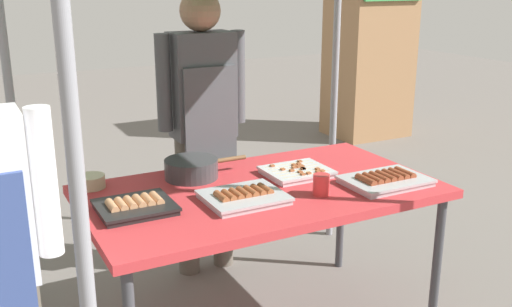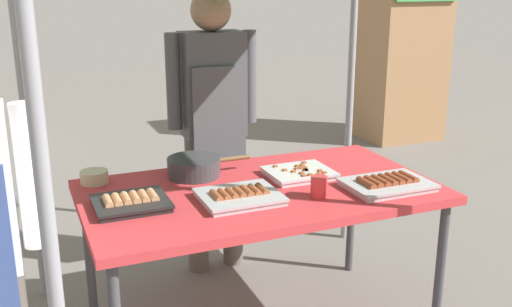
{
  "view_description": "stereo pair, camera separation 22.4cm",
  "coord_description": "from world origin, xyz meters",
  "px_view_note": "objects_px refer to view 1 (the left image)",
  "views": [
    {
      "loc": [
        -1.2,
        -2.25,
        1.68
      ],
      "look_at": [
        0.0,
        0.05,
        0.9
      ],
      "focal_mm": 41.67,
      "sensor_mm": 36.0,
      "label": 1
    },
    {
      "loc": [
        -1.0,
        -2.35,
        1.68
      ],
      "look_at": [
        0.0,
        0.05,
        0.9
      ],
      "focal_mm": 41.67,
      "sensor_mm": 36.0,
      "label": 2
    }
  ],
  "objects_px": {
    "tray_spring_rolls": "(135,206)",
    "neighbor_stall_right": "(370,41)",
    "vendor_woman": "(203,112)",
    "tray_pork_links": "(385,180)",
    "drink_cup_near_edge": "(321,185)",
    "cooking_wok": "(192,168)",
    "condiment_bowl": "(91,182)",
    "stall_table": "(261,198)",
    "tray_meat_skewers": "(297,172)",
    "tray_grilled_sausages": "(244,197)"
  },
  "relations": [
    {
      "from": "tray_spring_rolls",
      "to": "neighbor_stall_right",
      "type": "distance_m",
      "value": 4.45
    },
    {
      "from": "tray_spring_rolls",
      "to": "vendor_woman",
      "type": "height_order",
      "value": "vendor_woman"
    },
    {
      "from": "tray_pork_links",
      "to": "tray_spring_rolls",
      "type": "height_order",
      "value": "same"
    },
    {
      "from": "tray_spring_rolls",
      "to": "drink_cup_near_edge",
      "type": "distance_m",
      "value": 0.81
    },
    {
      "from": "cooking_wok",
      "to": "condiment_bowl",
      "type": "distance_m",
      "value": 0.47
    },
    {
      "from": "stall_table",
      "to": "tray_meat_skewers",
      "type": "height_order",
      "value": "tray_meat_skewers"
    },
    {
      "from": "tray_meat_skewers",
      "to": "stall_table",
      "type": "bearing_deg",
      "value": -162.11
    },
    {
      "from": "tray_pork_links",
      "to": "cooking_wok",
      "type": "distance_m",
      "value": 0.91
    },
    {
      "from": "tray_meat_skewers",
      "to": "tray_spring_rolls",
      "type": "xyz_separation_m",
      "value": [
        -0.83,
        -0.09,
        0.0
      ]
    },
    {
      "from": "stall_table",
      "to": "tray_grilled_sausages",
      "type": "height_order",
      "value": "tray_grilled_sausages"
    },
    {
      "from": "tray_meat_skewers",
      "to": "drink_cup_near_edge",
      "type": "relative_size",
      "value": 3.26
    },
    {
      "from": "tray_meat_skewers",
      "to": "condiment_bowl",
      "type": "height_order",
      "value": "condiment_bowl"
    },
    {
      "from": "tray_grilled_sausages",
      "to": "cooking_wok",
      "type": "height_order",
      "value": "cooking_wok"
    },
    {
      "from": "tray_grilled_sausages",
      "to": "condiment_bowl",
      "type": "distance_m",
      "value": 0.72
    },
    {
      "from": "tray_spring_rolls",
      "to": "drink_cup_near_edge",
      "type": "height_order",
      "value": "drink_cup_near_edge"
    },
    {
      "from": "stall_table",
      "to": "tray_spring_rolls",
      "type": "distance_m",
      "value": 0.6
    },
    {
      "from": "tray_pork_links",
      "to": "stall_table",
      "type": "bearing_deg",
      "value": 156.98
    },
    {
      "from": "stall_table",
      "to": "tray_spring_rolls",
      "type": "height_order",
      "value": "tray_spring_rolls"
    },
    {
      "from": "tray_meat_skewers",
      "to": "condiment_bowl",
      "type": "xyz_separation_m",
      "value": [
        -0.93,
        0.28,
        0.01
      ]
    },
    {
      "from": "tray_spring_rolls",
      "to": "tray_pork_links",
      "type": "bearing_deg",
      "value": -10.97
    },
    {
      "from": "vendor_woman",
      "to": "tray_grilled_sausages",
      "type": "bearing_deg",
      "value": 78.56
    },
    {
      "from": "tray_meat_skewers",
      "to": "cooking_wok",
      "type": "xyz_separation_m",
      "value": [
        -0.47,
        0.2,
        0.03
      ]
    },
    {
      "from": "tray_pork_links",
      "to": "vendor_woman",
      "type": "bearing_deg",
      "value": 117.59
    },
    {
      "from": "tray_spring_rolls",
      "to": "cooking_wok",
      "type": "xyz_separation_m",
      "value": [
        0.36,
        0.29,
        0.03
      ]
    },
    {
      "from": "tray_pork_links",
      "to": "condiment_bowl",
      "type": "height_order",
      "value": "condiment_bowl"
    },
    {
      "from": "condiment_bowl",
      "to": "drink_cup_near_edge",
      "type": "xyz_separation_m",
      "value": [
        0.88,
        -0.56,
        0.02
      ]
    },
    {
      "from": "cooking_wok",
      "to": "drink_cup_near_edge",
      "type": "relative_size",
      "value": 4.42
    },
    {
      "from": "stall_table",
      "to": "tray_pork_links",
      "type": "distance_m",
      "value": 0.58
    },
    {
      "from": "drink_cup_near_edge",
      "to": "vendor_woman",
      "type": "xyz_separation_m",
      "value": [
        -0.16,
        0.94,
        0.16
      ]
    },
    {
      "from": "tray_grilled_sausages",
      "to": "tray_spring_rolls",
      "type": "bearing_deg",
      "value": 166.72
    },
    {
      "from": "cooking_wok",
      "to": "drink_cup_near_edge",
      "type": "bearing_deg",
      "value": -48.78
    },
    {
      "from": "tray_meat_skewers",
      "to": "neighbor_stall_right",
      "type": "height_order",
      "value": "neighbor_stall_right"
    },
    {
      "from": "tray_grilled_sausages",
      "to": "vendor_woman",
      "type": "xyz_separation_m",
      "value": [
        0.17,
        0.85,
        0.19
      ]
    },
    {
      "from": "tray_pork_links",
      "to": "drink_cup_near_edge",
      "type": "height_order",
      "value": "drink_cup_near_edge"
    },
    {
      "from": "neighbor_stall_right",
      "to": "drink_cup_near_edge",
      "type": "bearing_deg",
      "value": -130.79
    },
    {
      "from": "vendor_woman",
      "to": "neighbor_stall_right",
      "type": "xyz_separation_m",
      "value": [
        2.79,
        2.1,
        0.06
      ]
    },
    {
      "from": "tray_meat_skewers",
      "to": "cooking_wok",
      "type": "relative_size",
      "value": 0.74
    },
    {
      "from": "condiment_bowl",
      "to": "neighbor_stall_right",
      "type": "height_order",
      "value": "neighbor_stall_right"
    },
    {
      "from": "cooking_wok",
      "to": "drink_cup_near_edge",
      "type": "height_order",
      "value": "drink_cup_near_edge"
    },
    {
      "from": "cooking_wok",
      "to": "neighbor_stall_right",
      "type": "height_order",
      "value": "neighbor_stall_right"
    },
    {
      "from": "tray_grilled_sausages",
      "to": "drink_cup_near_edge",
      "type": "bearing_deg",
      "value": -14.75
    },
    {
      "from": "stall_table",
      "to": "vendor_woman",
      "type": "xyz_separation_m",
      "value": [
        0.03,
        0.74,
        0.26
      ]
    },
    {
      "from": "stall_table",
      "to": "drink_cup_near_edge",
      "type": "distance_m",
      "value": 0.3
    },
    {
      "from": "stall_table",
      "to": "tray_spring_rolls",
      "type": "relative_size",
      "value": 5.2
    },
    {
      "from": "tray_spring_rolls",
      "to": "vendor_woman",
      "type": "xyz_separation_m",
      "value": [
        0.62,
        0.75,
        0.18
      ]
    },
    {
      "from": "tray_pork_links",
      "to": "neighbor_stall_right",
      "type": "height_order",
      "value": "neighbor_stall_right"
    },
    {
      "from": "neighbor_stall_right",
      "to": "tray_grilled_sausages",
      "type": "bearing_deg",
      "value": -135.08
    },
    {
      "from": "stall_table",
      "to": "vendor_woman",
      "type": "relative_size",
      "value": 0.99
    },
    {
      "from": "tray_pork_links",
      "to": "cooking_wok",
      "type": "bearing_deg",
      "value": 146.51
    },
    {
      "from": "tray_spring_rolls",
      "to": "cooking_wok",
      "type": "distance_m",
      "value": 0.46
    }
  ]
}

